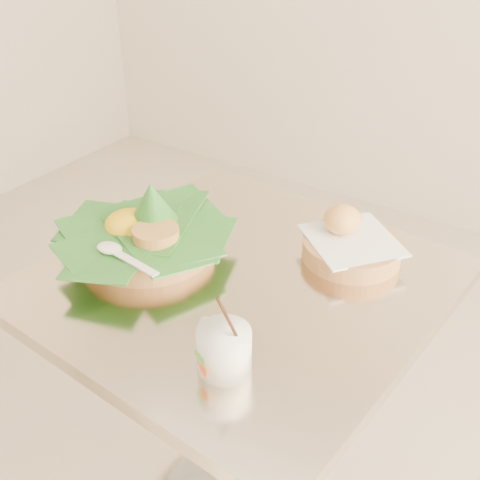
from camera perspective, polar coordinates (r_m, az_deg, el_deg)
The scene contains 4 objects.
cafe_table at distance 1.28m, azimuth 0.00°, elevation -11.66°, with size 0.75×0.75×0.75m.
rice_basket at distance 1.22m, azimuth -8.86°, elevation 0.88°, with size 0.34×0.34×0.17m.
bread_basket at distance 1.21m, azimuth 10.39°, elevation -0.33°, with size 0.23×0.23×0.10m.
coffee_mug at distance 0.93m, azimuth -1.59°, elevation -10.20°, with size 0.11×0.09×0.15m.
Camera 1 is at (0.72, -0.75, 1.41)m, focal length 45.00 mm.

